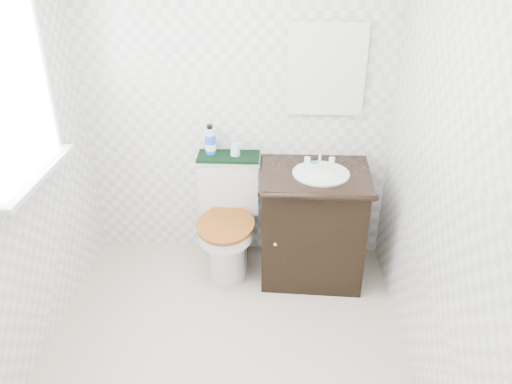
# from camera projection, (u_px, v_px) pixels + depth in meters

# --- Properties ---
(floor) EXTENTS (2.40, 2.40, 0.00)m
(floor) POSITION_uv_depth(u_px,v_px,m) (223.00, 359.00, 2.99)
(floor) COLOR #BCAC97
(floor) RESTS_ON ground
(wall_back) EXTENTS (2.40, 0.00, 2.40)m
(wall_back) POSITION_uv_depth(u_px,v_px,m) (236.00, 103.00, 3.49)
(wall_back) COLOR silver
(wall_back) RESTS_ON ground
(wall_front) EXTENTS (2.40, 0.00, 2.40)m
(wall_front) POSITION_uv_depth(u_px,v_px,m) (165.00, 374.00, 1.37)
(wall_front) COLOR silver
(wall_front) RESTS_ON ground
(wall_right) EXTENTS (0.00, 2.40, 2.40)m
(wall_right) POSITION_uv_depth(u_px,v_px,m) (444.00, 184.00, 2.38)
(wall_right) COLOR silver
(wall_right) RESTS_ON ground
(window) EXTENTS (0.02, 0.70, 0.90)m
(window) POSITION_uv_depth(u_px,v_px,m) (9.00, 92.00, 2.53)
(window) COLOR white
(window) RESTS_ON wall_left
(mirror) EXTENTS (0.50, 0.02, 0.60)m
(mirror) POSITION_uv_depth(u_px,v_px,m) (327.00, 70.00, 3.32)
(mirror) COLOR silver
(mirror) RESTS_ON wall_back
(toilet) EXTENTS (0.45, 0.63, 0.83)m
(toilet) POSITION_uv_depth(u_px,v_px,m) (229.00, 223.00, 3.67)
(toilet) COLOR silver
(toilet) RESTS_ON floor
(vanity) EXTENTS (0.76, 0.66, 0.92)m
(vanity) POSITION_uv_depth(u_px,v_px,m) (313.00, 221.00, 3.56)
(vanity) COLOR black
(vanity) RESTS_ON floor
(trash_bin) EXTENTS (0.19, 0.16, 0.27)m
(trash_bin) POSITION_uv_depth(u_px,v_px,m) (295.00, 242.00, 3.85)
(trash_bin) COLOR white
(trash_bin) RESTS_ON floor
(towel) EXTENTS (0.44, 0.22, 0.02)m
(towel) POSITION_uv_depth(u_px,v_px,m) (229.00, 156.00, 3.56)
(towel) COLOR black
(towel) RESTS_ON toilet
(mouthwash_bottle) EXTENTS (0.08, 0.08, 0.22)m
(mouthwash_bottle) POSITION_uv_depth(u_px,v_px,m) (210.00, 141.00, 3.54)
(mouthwash_bottle) COLOR blue
(mouthwash_bottle) RESTS_ON towel
(cup) EXTENTS (0.07, 0.07, 0.09)m
(cup) POSITION_uv_depth(u_px,v_px,m) (235.00, 149.00, 3.54)
(cup) COLOR #95D5F5
(cup) RESTS_ON towel
(soap_bar) EXTENTS (0.07, 0.05, 0.02)m
(soap_bar) POSITION_uv_depth(u_px,v_px,m) (314.00, 163.00, 3.49)
(soap_bar) COLOR #187175
(soap_bar) RESTS_ON vanity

